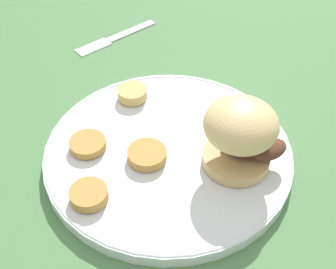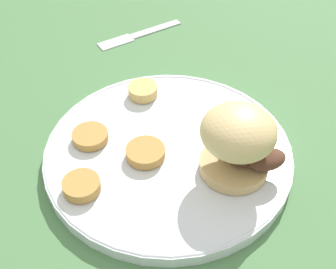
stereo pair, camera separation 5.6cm
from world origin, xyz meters
name	(u,v)px [view 1 (the left image)]	position (x,y,z in m)	size (l,w,h in m)	color
ground_plane	(168,158)	(0.00, 0.00, 0.00)	(4.00, 4.00, 0.00)	#4C7A47
dinner_plate	(168,153)	(0.00, 0.00, 0.01)	(0.31, 0.31, 0.02)	white
sandwich	(242,133)	(-0.08, 0.02, 0.07)	(0.11, 0.10, 0.09)	tan
potato_round_0	(89,195)	(0.09, 0.08, 0.02)	(0.04, 0.04, 0.01)	#BC8942
potato_round_1	(147,155)	(0.02, 0.02, 0.02)	(0.05, 0.05, 0.01)	#BC8942
potato_round_2	(88,143)	(0.10, 0.00, 0.02)	(0.05, 0.05, 0.01)	#BC8942
potato_round_3	(132,93)	(0.05, -0.10, 0.02)	(0.04, 0.04, 0.01)	#DBB766
fork	(115,37)	(0.10, -0.27, 0.00)	(0.13, 0.12, 0.00)	silver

